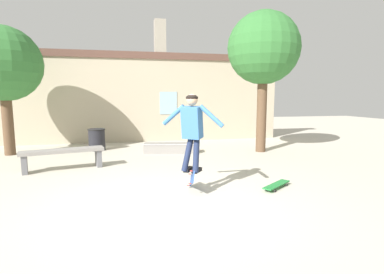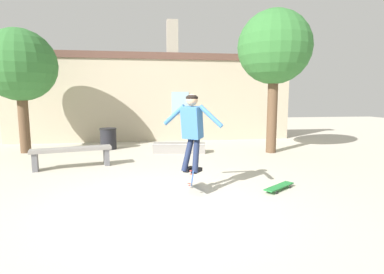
{
  "view_description": "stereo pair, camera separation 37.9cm",
  "coord_description": "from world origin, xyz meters",
  "px_view_note": "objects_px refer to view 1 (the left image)",
  "views": [
    {
      "loc": [
        -0.62,
        -4.79,
        1.78
      ],
      "look_at": [
        0.55,
        0.5,
        1.06
      ],
      "focal_mm": 28.0,
      "sensor_mm": 36.0,
      "label": 1
    },
    {
      "loc": [
        -0.25,
        -4.85,
        1.78
      ],
      "look_at": [
        0.55,
        0.5,
        1.06
      ],
      "focal_mm": 28.0,
      "sensor_mm": 36.0,
      "label": 2
    }
  ],
  "objects_px": {
    "skate_ledge": "(170,148)",
    "skateboard_flipping": "(192,179)",
    "tree_left": "(3,65)",
    "park_bench": "(63,155)",
    "trash_bin": "(97,139)",
    "skater": "(192,126)",
    "tree_right": "(264,49)",
    "skateboard_resting": "(277,185)"
  },
  "relations": [
    {
      "from": "skate_ledge",
      "to": "skateboard_flipping",
      "type": "bearing_deg",
      "value": -82.32
    },
    {
      "from": "tree_left",
      "to": "park_bench",
      "type": "distance_m",
      "value": 3.93
    },
    {
      "from": "tree_left",
      "to": "skateboard_flipping",
      "type": "bearing_deg",
      "value": -45.34
    },
    {
      "from": "skate_ledge",
      "to": "trash_bin",
      "type": "height_order",
      "value": "trash_bin"
    },
    {
      "from": "skate_ledge",
      "to": "skater",
      "type": "relative_size",
      "value": 1.2
    },
    {
      "from": "skater",
      "to": "tree_right",
      "type": "bearing_deg",
      "value": -2.17
    },
    {
      "from": "park_bench",
      "to": "skateboard_flipping",
      "type": "xyz_separation_m",
      "value": [
        2.72,
        -2.35,
        -0.14
      ]
    },
    {
      "from": "park_bench",
      "to": "skateboard_resting",
      "type": "relative_size",
      "value": 2.5
    },
    {
      "from": "skate_ledge",
      "to": "trash_bin",
      "type": "distance_m",
      "value": 2.57
    },
    {
      "from": "tree_right",
      "to": "park_bench",
      "type": "distance_m",
      "value": 6.64
    },
    {
      "from": "tree_right",
      "to": "skateboard_resting",
      "type": "relative_size",
      "value": 5.71
    },
    {
      "from": "park_bench",
      "to": "skater",
      "type": "distance_m",
      "value": 3.74
    },
    {
      "from": "skate_ledge",
      "to": "trash_bin",
      "type": "xyz_separation_m",
      "value": [
        -2.34,
        1.03,
        0.22
      ]
    },
    {
      "from": "tree_left",
      "to": "skate_ledge",
      "type": "distance_m",
      "value": 5.59
    },
    {
      "from": "skater",
      "to": "skateboard_resting",
      "type": "xyz_separation_m",
      "value": [
        1.69,
        -0.08,
        -1.19
      ]
    },
    {
      "from": "trash_bin",
      "to": "skateboard_resting",
      "type": "relative_size",
      "value": 0.93
    },
    {
      "from": "park_bench",
      "to": "skateboard_resting",
      "type": "xyz_separation_m",
      "value": [
        4.39,
        -2.5,
        -0.31
      ]
    },
    {
      "from": "park_bench",
      "to": "tree_right",
      "type": "bearing_deg",
      "value": -1.82
    },
    {
      "from": "skater",
      "to": "skateboard_flipping",
      "type": "bearing_deg",
      "value": 26.43
    },
    {
      "from": "park_bench",
      "to": "skate_ledge",
      "type": "bearing_deg",
      "value": 15.82
    },
    {
      "from": "tree_left",
      "to": "skateboard_resting",
      "type": "bearing_deg",
      "value": -37.63
    },
    {
      "from": "skater",
      "to": "skateboard_resting",
      "type": "relative_size",
      "value": 1.84
    },
    {
      "from": "tree_right",
      "to": "park_bench",
      "type": "bearing_deg",
      "value": -167.54
    },
    {
      "from": "trash_bin",
      "to": "tree_right",
      "type": "bearing_deg",
      "value": -14.99
    },
    {
      "from": "trash_bin",
      "to": "skateboard_resting",
      "type": "xyz_separation_m",
      "value": [
        3.83,
        -5.21,
        -0.31
      ]
    },
    {
      "from": "skate_ledge",
      "to": "skateboard_flipping",
      "type": "height_order",
      "value": "skateboard_flipping"
    },
    {
      "from": "skateboard_flipping",
      "to": "skateboard_resting",
      "type": "height_order",
      "value": "skateboard_flipping"
    },
    {
      "from": "tree_left",
      "to": "skateboard_flipping",
      "type": "distance_m",
      "value": 7.17
    },
    {
      "from": "trash_bin",
      "to": "skateboard_flipping",
      "type": "bearing_deg",
      "value": -66.86
    },
    {
      "from": "tree_right",
      "to": "skateboard_flipping",
      "type": "height_order",
      "value": "tree_right"
    },
    {
      "from": "tree_right",
      "to": "tree_left",
      "type": "bearing_deg",
      "value": 171.76
    },
    {
      "from": "tree_right",
      "to": "skate_ledge",
      "type": "xyz_separation_m",
      "value": [
        -2.94,
        0.39,
        -3.11
      ]
    },
    {
      "from": "trash_bin",
      "to": "skater",
      "type": "relative_size",
      "value": 0.5
    },
    {
      "from": "tree_left",
      "to": "skateboard_resting",
      "type": "height_order",
      "value": "tree_left"
    },
    {
      "from": "tree_right",
      "to": "skater",
      "type": "distance_m",
      "value": 5.27
    },
    {
      "from": "trash_bin",
      "to": "skater",
      "type": "bearing_deg",
      "value": -67.31
    },
    {
      "from": "skateboard_flipping",
      "to": "park_bench",
      "type": "bearing_deg",
      "value": 57.39
    },
    {
      "from": "skateboard_flipping",
      "to": "skate_ledge",
      "type": "bearing_deg",
      "value": 5.72
    },
    {
      "from": "park_bench",
      "to": "skateboard_resting",
      "type": "bearing_deg",
      "value": -43.97
    },
    {
      "from": "park_bench",
      "to": "trash_bin",
      "type": "bearing_deg",
      "value": 64.1
    },
    {
      "from": "skate_ledge",
      "to": "skater",
      "type": "height_order",
      "value": "skater"
    },
    {
      "from": "park_bench",
      "to": "skateboard_resting",
      "type": "distance_m",
      "value": 5.06
    }
  ]
}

